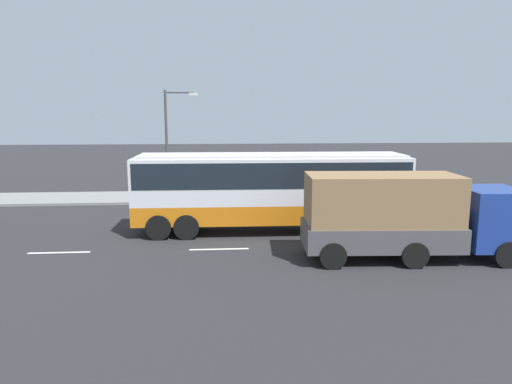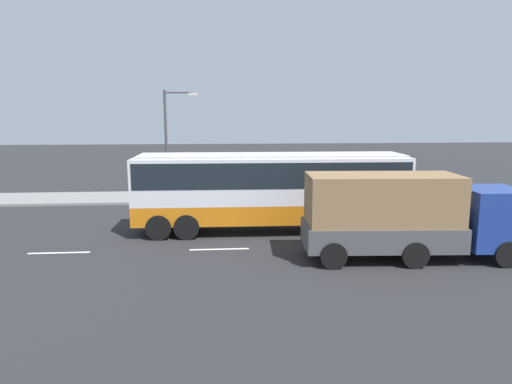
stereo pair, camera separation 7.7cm
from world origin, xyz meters
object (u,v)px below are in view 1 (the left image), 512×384
Objects in this scene: coach_bus at (271,184)px; pedestrian_near_curb at (361,179)px; street_lamp at (170,137)px; cargo_truck at (407,214)px.

pedestrian_near_curb is at bearing 53.34° from coach_bus.
street_lamp is (-5.32, 7.21, 1.77)m from coach_bus.
coach_bus is 1.88× the size of street_lamp.
coach_bus reaches higher than pedestrian_near_curb.
pedestrian_near_curb is 0.23× the size of street_lamp.
coach_bus is at bearing 139.48° from cargo_truck.
coach_bus reaches higher than cargo_truck.
street_lamp is (-12.30, -1.90, 2.96)m from pedestrian_near_curb.
coach_bus is 9.13m from street_lamp.
cargo_truck is (4.62, -4.40, -0.51)m from coach_bus.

